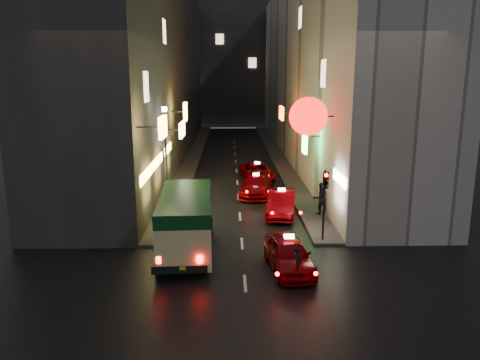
{
  "coord_description": "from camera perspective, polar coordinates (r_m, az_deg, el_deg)",
  "views": [
    {
      "loc": [
        -0.59,
        -13.26,
        8.08
      ],
      "look_at": [
        0.0,
        13.0,
        2.2
      ],
      "focal_mm": 35.0,
      "sensor_mm": 36.0,
      "label": 1
    }
  ],
  "objects": [
    {
      "name": "sidewalk_right",
      "position": [
        48.18,
        4.49,
        3.02
      ],
      "size": [
        1.5,
        52.0,
        0.15
      ],
      "primitive_type": "cube",
      "color": "#413F3D",
      "rests_on": "ground"
    },
    {
      "name": "building_far",
      "position": [
        79.31,
        -0.9,
        14.73
      ],
      "size": [
        30.0,
        10.0,
        22.0
      ],
      "primitive_type": "cube",
      "color": "#35363B",
      "rests_on": "ground"
    },
    {
      "name": "traffic_light",
      "position": [
        22.86,
        10.33,
        -1.24
      ],
      "size": [
        0.26,
        0.43,
        3.5
      ],
      "color": "black",
      "rests_on": "sidewalk_right"
    },
    {
      "name": "building_left",
      "position": [
        47.84,
        -10.5,
        13.52
      ],
      "size": [
        7.5,
        52.0,
        18.0
      ],
      "color": "#383533",
      "rests_on": "ground"
    },
    {
      "name": "minibus",
      "position": [
        21.6,
        -6.59,
        -4.46
      ],
      "size": [
        2.58,
        6.6,
        2.8
      ],
      "color": "#EEE095",
      "rests_on": "ground"
    },
    {
      "name": "taxi_far",
      "position": [
        36.86,
        2.11,
        1.16
      ],
      "size": [
        2.71,
        5.04,
        1.69
      ],
      "color": "#780006",
      "rests_on": "ground"
    },
    {
      "name": "ground",
      "position": [
        15.54,
        1.14,
        -18.73
      ],
      "size": [
        120.0,
        120.0,
        0.0
      ],
      "primitive_type": "plane",
      "color": "black",
      "rests_on": "ground"
    },
    {
      "name": "pedestrian_crossing",
      "position": [
        18.92,
        7.05,
        -9.91
      ],
      "size": [
        0.53,
        0.66,
        1.73
      ],
      "primitive_type": "imported",
      "rotation": [
        0.0,
        0.0,
        1.25
      ],
      "color": "black",
      "rests_on": "ground"
    },
    {
      "name": "taxi_third",
      "position": [
        32.15,
        1.95,
        -0.46
      ],
      "size": [
        2.89,
        5.35,
        1.79
      ],
      "color": "#780006",
      "rests_on": "ground"
    },
    {
      "name": "taxi_second",
      "position": [
        27.6,
        5.08,
        -2.6
      ],
      "size": [
        3.02,
        5.69,
        1.89
      ],
      "color": "#780006",
      "rests_on": "ground"
    },
    {
      "name": "sidewalk_left",
      "position": [
        48.07,
        -5.65,
        2.97
      ],
      "size": [
        1.5,
        52.0,
        0.15
      ],
      "primitive_type": "cube",
      "color": "#413F3D",
      "rests_on": "ground"
    },
    {
      "name": "lamp_post",
      "position": [
        26.86,
        -9.01,
        3.12
      ],
      "size": [
        0.28,
        0.28,
        6.22
      ],
      "color": "black",
      "rests_on": "sidewalk_left"
    },
    {
      "name": "building_right",
      "position": [
        48.03,
        9.26,
        13.56
      ],
      "size": [
        8.4,
        52.0,
        18.0
      ],
      "color": "beige",
      "rests_on": "ground"
    },
    {
      "name": "pedestrian_sidewalk",
      "position": [
        27.63,
        9.78,
        -1.97
      ],
      "size": [
        0.88,
        0.65,
        2.12
      ],
      "primitive_type": "imported",
      "rotation": [
        0.0,
        0.0,
        3.34
      ],
      "color": "black",
      "rests_on": "sidewalk_right"
    },
    {
      "name": "taxi_near",
      "position": [
        20.08,
        5.96,
        -8.66
      ],
      "size": [
        2.69,
        5.34,
        1.8
      ],
      "color": "#780006",
      "rests_on": "ground"
    }
  ]
}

